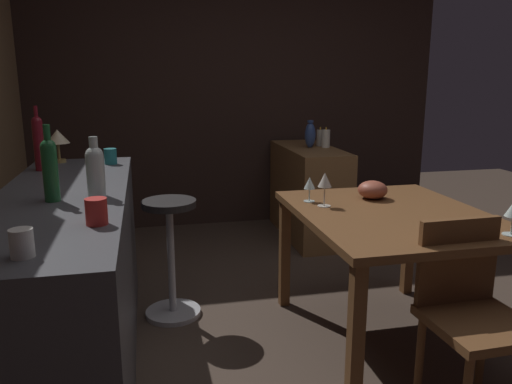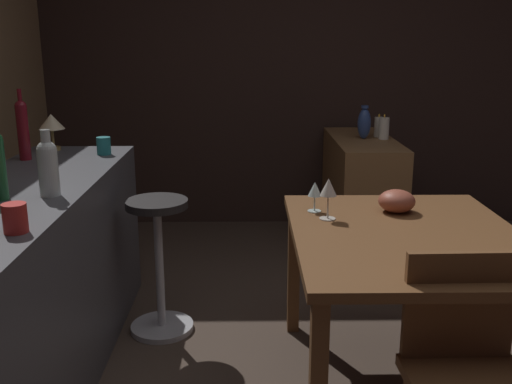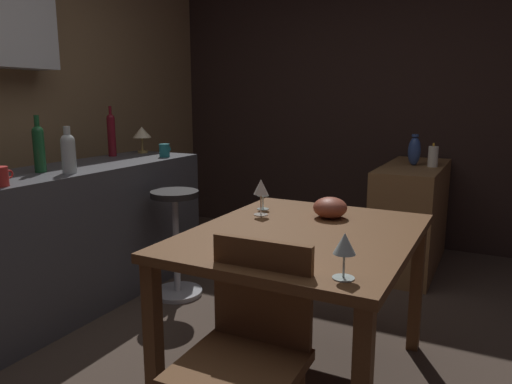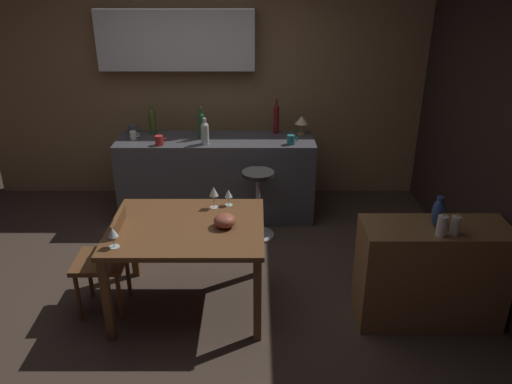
% 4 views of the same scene
% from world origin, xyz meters
% --- Properties ---
extents(ground_plane, '(9.00, 9.00, 0.00)m').
position_xyz_m(ground_plane, '(0.00, 0.00, 0.00)').
color(ground_plane, '#47382D').
extents(wall_side_right, '(0.10, 4.40, 2.60)m').
position_xyz_m(wall_side_right, '(2.55, 0.30, 1.30)').
color(wall_side_right, '#33231E').
rests_on(wall_side_right, ground_plane).
extents(dining_table, '(1.20, 0.96, 0.74)m').
position_xyz_m(dining_table, '(0.02, -0.26, 0.65)').
color(dining_table, brown).
rests_on(dining_table, ground_plane).
extents(kitchen_counter, '(2.10, 0.60, 0.90)m').
position_xyz_m(kitchen_counter, '(0.13, 1.40, 0.45)').
color(kitchen_counter, '#4C4C51').
rests_on(kitchen_counter, ground_plane).
extents(sideboard_cabinet, '(1.10, 0.44, 0.82)m').
position_xyz_m(sideboard_cabinet, '(1.91, -0.43, 0.41)').
color(sideboard_cabinet, olive).
rests_on(sideboard_cabinet, ground_plane).
extents(chair_near_window, '(0.41, 0.41, 0.85)m').
position_xyz_m(chair_near_window, '(-0.61, -0.31, 0.48)').
color(chair_near_window, brown).
rests_on(chair_near_window, ground_plane).
extents(bar_stool, '(0.34, 0.34, 0.73)m').
position_xyz_m(bar_stool, '(0.58, 0.88, 0.39)').
color(bar_stool, '#262323').
rests_on(bar_stool, ground_plane).
extents(wine_glass_left, '(0.08, 0.08, 0.16)m').
position_xyz_m(wine_glass_left, '(-0.45, -0.59, 0.86)').
color(wine_glass_left, silver).
rests_on(wine_glass_left, dining_table).
extents(wine_glass_right, '(0.06, 0.06, 0.14)m').
position_xyz_m(wine_glass_right, '(0.33, 0.10, 0.84)').
color(wine_glass_right, silver).
rests_on(wine_glass_right, dining_table).
extents(wine_glass_center, '(0.08, 0.08, 0.19)m').
position_xyz_m(wine_glass_center, '(0.22, 0.05, 0.88)').
color(wine_glass_center, silver).
rests_on(wine_glass_center, dining_table).
extents(fruit_bowl, '(0.17, 0.17, 0.11)m').
position_xyz_m(fruit_bowl, '(0.32, -0.28, 0.79)').
color(fruit_bowl, '#9E4C38').
rests_on(fruit_bowl, dining_table).
extents(wine_bottle_ruby, '(0.06, 0.06, 0.37)m').
position_xyz_m(wine_bottle_ruby, '(0.78, 1.60, 1.07)').
color(wine_bottle_ruby, maroon).
rests_on(wine_bottle_ruby, kitchen_counter).
extents(wine_bottle_green, '(0.07, 0.07, 0.34)m').
position_xyz_m(wine_bottle_green, '(-0.01, 1.41, 1.05)').
color(wine_bottle_green, '#1E592D').
rests_on(wine_bottle_green, kitchen_counter).
extents(wine_bottle_clear, '(0.08, 0.08, 0.27)m').
position_xyz_m(wine_bottle_clear, '(0.04, 1.23, 1.03)').
color(wine_bottle_clear, silver).
rests_on(wine_bottle_clear, kitchen_counter).
extents(cup_teal, '(0.11, 0.08, 0.10)m').
position_xyz_m(cup_teal, '(0.92, 1.21, 0.95)').
color(cup_teal, teal).
rests_on(cup_teal, kitchen_counter).
extents(cup_red, '(0.12, 0.08, 0.10)m').
position_xyz_m(cup_red, '(-0.43, 1.19, 0.95)').
color(cup_red, red).
rests_on(cup_red, kitchen_counter).
extents(counter_lamp, '(0.15, 0.15, 0.21)m').
position_xyz_m(counter_lamp, '(1.06, 1.54, 1.06)').
color(counter_lamp, '#A58447').
rests_on(counter_lamp, kitchen_counter).
extents(pillar_candle_tall, '(0.07, 0.07, 0.18)m').
position_xyz_m(pillar_candle_tall, '(1.88, -0.57, 0.90)').
color(pillar_candle_tall, white).
rests_on(pillar_candle_tall, sideboard_cabinet).
extents(pillar_candle_short, '(0.07, 0.07, 0.17)m').
position_xyz_m(pillar_candle_short, '(1.98, -0.55, 0.89)').
color(pillar_candle_short, white).
rests_on(pillar_candle_short, sideboard_cabinet).
extents(vase_ceramic_blue, '(0.10, 0.10, 0.24)m').
position_xyz_m(vase_ceramic_blue, '(1.90, -0.43, 0.93)').
color(vase_ceramic_blue, '#334C8C').
rests_on(vase_ceramic_blue, sideboard_cabinet).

